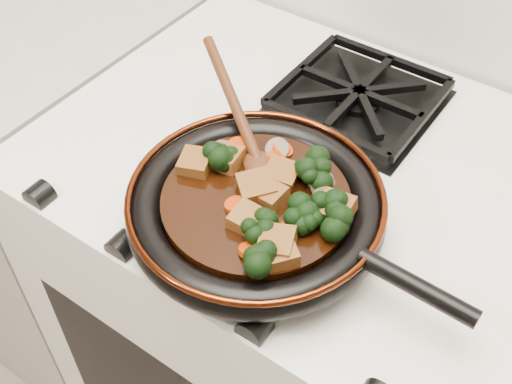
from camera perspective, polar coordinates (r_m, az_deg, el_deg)
The scene contains 33 objects.
stove at distance 1.27m, azimuth 3.56°, elevation -11.58°, with size 0.76×0.60×0.90m, color white.
burner_grate_front at distance 0.83m, azimuth -0.21°, elevation -1.41°, with size 0.23×0.23×0.03m, color black, non-canonical shape.
burner_grate_back at distance 1.01m, azimuth 9.11°, elevation 8.37°, with size 0.23×0.23×0.03m, color black, non-canonical shape.
skillet at distance 0.79m, azimuth 0.13°, elevation -1.37°, with size 0.45×0.32×0.05m.
braising_sauce at distance 0.78m, azimuth 0.00°, elevation -1.05°, with size 0.23×0.23×0.02m, color black.
tofu_cube_0 at distance 0.81m, azimuth -5.39°, elevation 2.59°, with size 0.04×0.04×0.02m, color brown.
tofu_cube_1 at distance 0.81m, azimuth -2.52°, elevation 2.96°, with size 0.04×0.03×0.02m, color brown.
tofu_cube_2 at distance 0.74m, azimuth -0.75°, elevation -2.49°, with size 0.04×0.04×0.02m, color brown.
tofu_cube_3 at distance 0.71m, azimuth 2.17°, elevation -5.49°, with size 0.04×0.04×0.02m, color brown.
tofu_cube_4 at distance 0.76m, azimuth 7.03°, elevation -1.52°, with size 0.04×0.04×0.02m, color brown.
tofu_cube_5 at distance 0.77m, azimuth 1.22°, elevation -0.30°, with size 0.04×0.03×0.02m, color brown.
tofu_cube_6 at distance 0.79m, azimuth 2.25°, elevation 1.51°, with size 0.04×0.04×0.02m, color brown.
tofu_cube_7 at distance 0.78m, azimuth 0.07°, elevation 0.34°, with size 0.04×0.04×0.02m, color brown.
tofu_cube_8 at distance 0.72m, azimuth 1.86°, elevation -4.71°, with size 0.04×0.04×0.02m, color brown.
broccoli_floret_0 at distance 0.73m, azimuth 0.19°, elevation -3.14°, with size 0.05×0.05×0.05m, color black, non-canonical shape.
broccoli_floret_1 at distance 0.80m, azimuth 5.29°, elevation 1.97°, with size 0.06×0.06×0.05m, color black, non-canonical shape.
broccoli_floret_2 at distance 0.74m, azimuth 6.59°, elevation -2.65°, with size 0.06×0.06×0.05m, color black, non-canonical shape.
broccoli_floret_3 at distance 0.71m, azimuth -0.26°, elevation -5.79°, with size 0.06×0.06×0.05m, color black, non-canonical shape.
broccoli_floret_4 at distance 0.79m, azimuth 5.12°, elevation 1.21°, with size 0.06×0.06×0.05m, color black, non-canonical shape.
broccoli_floret_5 at distance 0.75m, azimuth 4.43°, elevation -2.35°, with size 0.06×0.06×0.05m, color black, non-canonical shape.
broccoli_floret_6 at distance 0.81m, azimuth -3.17°, elevation 2.83°, with size 0.06×0.06×0.05m, color black, non-canonical shape.
broccoli_floret_7 at distance 0.76m, azimuth 6.48°, elevation -1.23°, with size 0.06×0.06×0.05m, color black, non-canonical shape.
carrot_coin_0 at distance 0.83m, azimuth 2.34°, elevation 3.78°, with size 0.03×0.03×0.01m, color #B63005.
carrot_coin_1 at distance 0.82m, azimuth 1.71°, elevation 2.76°, with size 0.03×0.03×0.01m, color #B63005.
carrot_coin_2 at distance 0.72m, azimuth -0.38°, elevation -5.23°, with size 0.03×0.03×0.01m, color #B63005.
carrot_coin_3 at distance 0.74m, azimuth 3.24°, elevation -3.00°, with size 0.03×0.03×0.01m, color #B63005.
carrot_coin_4 at distance 0.83m, azimuth -1.66°, elevation 3.98°, with size 0.03×0.03×0.01m, color #B63005.
carrot_coin_5 at distance 0.76m, azimuth -1.81°, elevation -1.18°, with size 0.03×0.03×0.01m, color #B63005.
mushroom_slice_0 at distance 0.83m, azimuth -2.65°, elevation 3.56°, with size 0.04×0.04×0.01m, color brown.
mushroom_slice_1 at distance 0.79m, azimuth 5.97°, elevation 0.67°, with size 0.04×0.04×0.01m, color brown.
mushroom_slice_2 at distance 0.83m, azimuth 1.91°, elevation 3.78°, with size 0.03×0.03×0.01m, color brown.
mushroom_slice_3 at distance 0.77m, azimuth 6.16°, elevation -0.93°, with size 0.04×0.04×0.01m, color brown.
wooden_spoon at distance 0.84m, azimuth -1.05°, elevation 5.68°, with size 0.13×0.10×0.22m.
Camera 1 is at (0.32, 1.10, 1.53)m, focal length 45.00 mm.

